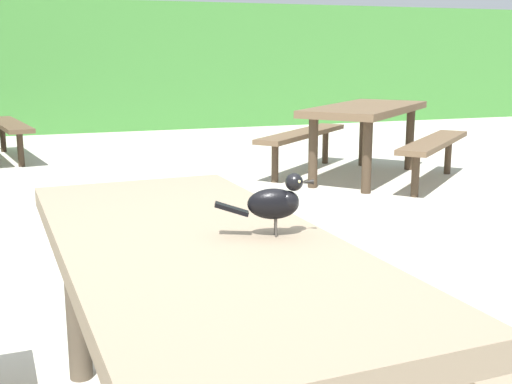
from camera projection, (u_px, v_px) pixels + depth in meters
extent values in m
cube|color=#428438|center=(55.00, 66.00, 10.93)|extent=(28.00, 1.91, 2.07)
cube|color=#84725B|center=(195.00, 247.00, 1.90)|extent=(0.86, 1.84, 0.07)
cylinder|color=brown|center=(77.00, 298.00, 2.52)|extent=(0.09, 0.09, 0.67)
cylinder|color=brown|center=(208.00, 280.00, 2.72)|extent=(0.09, 0.09, 0.67)
cube|color=#84725B|center=(392.00, 306.00, 2.23)|extent=(0.38, 1.72, 0.05)
cylinder|color=brown|center=(307.00, 301.00, 2.85)|extent=(0.07, 0.07, 0.39)
ellipsoid|color=black|center=(273.00, 204.00, 1.88)|extent=(0.16, 0.11, 0.09)
ellipsoid|color=black|center=(287.00, 201.00, 1.88)|extent=(0.08, 0.08, 0.06)
sphere|color=black|center=(294.00, 182.00, 1.87)|extent=(0.05, 0.05, 0.05)
sphere|color=#EAE08C|center=(297.00, 179.00, 1.89)|extent=(0.01, 0.01, 0.01)
sphere|color=#EAE08C|center=(299.00, 182.00, 1.85)|extent=(0.01, 0.01, 0.01)
cone|color=black|center=(308.00, 182.00, 1.87)|extent=(0.03, 0.02, 0.02)
cube|color=black|center=(232.00, 209.00, 1.87)|extent=(0.10, 0.06, 0.04)
cylinder|color=#47423D|center=(275.00, 225.00, 1.91)|extent=(0.01, 0.01, 0.05)
cylinder|color=#47423D|center=(276.00, 228.00, 1.88)|extent=(0.01, 0.01, 0.05)
cube|color=brown|center=(366.00, 109.00, 6.55)|extent=(1.85, 1.77, 0.07)
cylinder|color=#423324|center=(410.00, 139.00, 7.11)|extent=(0.09, 0.09, 0.67)
cylinder|color=#423324|center=(363.00, 136.00, 7.36)|extent=(0.09, 0.09, 0.67)
cylinder|color=#423324|center=(367.00, 157.00, 5.90)|extent=(0.09, 0.09, 0.67)
cylinder|color=#423324|center=(313.00, 153.00, 6.15)|extent=(0.09, 0.09, 0.67)
cube|color=brown|center=(434.00, 142.00, 6.28)|extent=(1.46, 1.35, 0.05)
cylinder|color=#423324|center=(448.00, 156.00, 6.88)|extent=(0.07, 0.07, 0.39)
cylinder|color=#423324|center=(415.00, 175.00, 5.78)|extent=(0.07, 0.07, 0.39)
cube|color=brown|center=(302.00, 134.00, 6.94)|extent=(1.46, 1.35, 0.05)
cylinder|color=#423324|center=(325.00, 147.00, 7.54)|extent=(0.07, 0.07, 0.39)
cylinder|color=#423324|center=(275.00, 163.00, 6.44)|extent=(0.07, 0.07, 0.39)
cube|color=brown|center=(10.00, 124.00, 7.82)|extent=(0.57, 1.73, 0.05)
cylinder|color=#382B1D|center=(21.00, 149.00, 7.32)|extent=(0.07, 0.07, 0.39)
cylinder|color=#382B1D|center=(3.00, 137.00, 8.41)|extent=(0.07, 0.07, 0.39)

